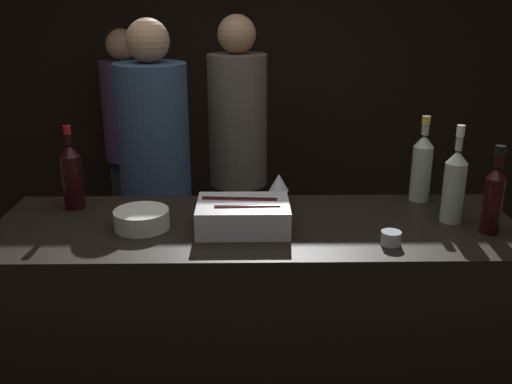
{
  "coord_description": "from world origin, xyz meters",
  "views": [
    {
      "loc": [
        -0.03,
        -1.7,
        1.86
      ],
      "look_at": [
        0.0,
        0.37,
        1.14
      ],
      "focal_mm": 40.0,
      "sensor_mm": 36.0,
      "label": 1
    }
  ],
  "objects_px": {
    "rose_wine_bottle": "(422,166)",
    "person_in_hoodie": "(156,175)",
    "wine_glass": "(279,183)",
    "red_wine_bottle_tall": "(72,175)",
    "red_wine_bottle_black_foil": "(494,196)",
    "bowl_white": "(142,219)",
    "white_wine_bottle": "(454,184)",
    "person_blond_tee": "(238,153)",
    "candle_votive": "(391,238)",
    "person_grey_polo": "(128,134)",
    "ice_bin_with_bottles": "(243,214)"
  },
  "relations": [
    {
      "from": "rose_wine_bottle",
      "to": "person_in_hoodie",
      "type": "distance_m",
      "value": 1.32
    },
    {
      "from": "wine_glass",
      "to": "red_wine_bottle_tall",
      "type": "bearing_deg",
      "value": -178.69
    },
    {
      "from": "red_wine_bottle_tall",
      "to": "red_wine_bottle_black_foil",
      "type": "height_order",
      "value": "red_wine_bottle_tall"
    },
    {
      "from": "bowl_white",
      "to": "white_wine_bottle",
      "type": "relative_size",
      "value": 0.55
    },
    {
      "from": "person_blond_tee",
      "to": "red_wine_bottle_tall",
      "type": "bearing_deg",
      "value": -150.2
    },
    {
      "from": "wine_glass",
      "to": "person_in_hoodie",
      "type": "relative_size",
      "value": 0.08
    },
    {
      "from": "wine_glass",
      "to": "red_wine_bottle_black_foil",
      "type": "relative_size",
      "value": 0.41
    },
    {
      "from": "wine_glass",
      "to": "candle_votive",
      "type": "relative_size",
      "value": 1.88
    },
    {
      "from": "bowl_white",
      "to": "person_grey_polo",
      "type": "bearing_deg",
      "value": 102.81
    },
    {
      "from": "red_wine_bottle_black_foil",
      "to": "person_in_hoodie",
      "type": "xyz_separation_m",
      "value": [
        -1.37,
        0.86,
        -0.18
      ]
    },
    {
      "from": "bowl_white",
      "to": "person_blond_tee",
      "type": "xyz_separation_m",
      "value": [
        0.35,
        1.18,
        -0.07
      ]
    },
    {
      "from": "red_wine_bottle_black_foil",
      "to": "person_blond_tee",
      "type": "relative_size",
      "value": 0.19
    },
    {
      "from": "person_in_hoodie",
      "to": "white_wine_bottle",
      "type": "bearing_deg",
      "value": -30.08
    },
    {
      "from": "candle_votive",
      "to": "person_grey_polo",
      "type": "xyz_separation_m",
      "value": [
        -1.35,
        2.12,
        -0.12
      ]
    },
    {
      "from": "red_wine_bottle_black_foil",
      "to": "person_grey_polo",
      "type": "relative_size",
      "value": 0.2
    },
    {
      "from": "candle_votive",
      "to": "red_wine_bottle_black_foil",
      "type": "relative_size",
      "value": 0.22
    },
    {
      "from": "ice_bin_with_bottles",
      "to": "wine_glass",
      "type": "height_order",
      "value": "wine_glass"
    },
    {
      "from": "white_wine_bottle",
      "to": "person_blond_tee",
      "type": "height_order",
      "value": "person_blond_tee"
    },
    {
      "from": "rose_wine_bottle",
      "to": "person_in_hoodie",
      "type": "xyz_separation_m",
      "value": [
        -1.21,
        0.5,
        -0.19
      ]
    },
    {
      "from": "red_wine_bottle_tall",
      "to": "person_in_hoodie",
      "type": "bearing_deg",
      "value": 66.94
    },
    {
      "from": "ice_bin_with_bottles",
      "to": "bowl_white",
      "type": "relative_size",
      "value": 1.66
    },
    {
      "from": "ice_bin_with_bottles",
      "to": "white_wine_bottle",
      "type": "xyz_separation_m",
      "value": [
        0.81,
        0.06,
        0.1
      ]
    },
    {
      "from": "candle_votive",
      "to": "red_wine_bottle_tall",
      "type": "height_order",
      "value": "red_wine_bottle_tall"
    },
    {
      "from": "wine_glass",
      "to": "white_wine_bottle",
      "type": "bearing_deg",
      "value": -16.24
    },
    {
      "from": "ice_bin_with_bottles",
      "to": "bowl_white",
      "type": "height_order",
      "value": "ice_bin_with_bottles"
    },
    {
      "from": "person_in_hoodie",
      "to": "wine_glass",
      "type": "bearing_deg",
      "value": -42.13
    },
    {
      "from": "red_wine_bottle_black_foil",
      "to": "candle_votive",
      "type": "bearing_deg",
      "value": -165.77
    },
    {
      "from": "wine_glass",
      "to": "white_wine_bottle",
      "type": "xyz_separation_m",
      "value": [
        0.66,
        -0.19,
        0.06
      ]
    },
    {
      "from": "white_wine_bottle",
      "to": "person_blond_tee",
      "type": "bearing_deg",
      "value": 126.84
    },
    {
      "from": "wine_glass",
      "to": "white_wine_bottle",
      "type": "height_order",
      "value": "white_wine_bottle"
    },
    {
      "from": "white_wine_bottle",
      "to": "person_in_hoodie",
      "type": "xyz_separation_m",
      "value": [
        -1.26,
        0.75,
        -0.19
      ]
    },
    {
      "from": "red_wine_bottle_tall",
      "to": "red_wine_bottle_black_foil",
      "type": "bearing_deg",
      "value": -10.19
    },
    {
      "from": "candle_votive",
      "to": "person_in_hoodie",
      "type": "height_order",
      "value": "person_in_hoodie"
    },
    {
      "from": "bowl_white",
      "to": "candle_votive",
      "type": "bearing_deg",
      "value": -10.35
    },
    {
      "from": "person_grey_polo",
      "to": "white_wine_bottle",
      "type": "bearing_deg",
      "value": 134.17
    },
    {
      "from": "candle_votive",
      "to": "red_wine_bottle_black_foil",
      "type": "distance_m",
      "value": 0.42
    },
    {
      "from": "candle_votive",
      "to": "white_wine_bottle",
      "type": "xyz_separation_m",
      "value": [
        0.29,
        0.22,
        0.13
      ]
    },
    {
      "from": "wine_glass",
      "to": "rose_wine_bottle",
      "type": "bearing_deg",
      "value": 4.98
    },
    {
      "from": "red_wine_bottle_tall",
      "to": "bowl_white",
      "type": "bearing_deg",
      "value": -35.29
    },
    {
      "from": "rose_wine_bottle",
      "to": "white_wine_bottle",
      "type": "bearing_deg",
      "value": -77.68
    },
    {
      "from": "ice_bin_with_bottles",
      "to": "person_grey_polo",
      "type": "xyz_separation_m",
      "value": [
        -0.83,
        1.97,
        -0.16
      ]
    },
    {
      "from": "wine_glass",
      "to": "rose_wine_bottle",
      "type": "relative_size",
      "value": 0.37
    },
    {
      "from": "ice_bin_with_bottles",
      "to": "bowl_white",
      "type": "bearing_deg",
      "value": 178.19
    },
    {
      "from": "ice_bin_with_bottles",
      "to": "red_wine_bottle_black_foil",
      "type": "bearing_deg",
      "value": -3.42
    },
    {
      "from": "red_wine_bottle_black_foil",
      "to": "person_in_hoodie",
      "type": "relative_size",
      "value": 0.19
    },
    {
      "from": "person_blond_tee",
      "to": "rose_wine_bottle",
      "type": "bearing_deg",
      "value": -73.66
    },
    {
      "from": "candle_votive",
      "to": "person_in_hoodie",
      "type": "xyz_separation_m",
      "value": [
        -0.98,
        0.96,
        -0.06
      ]
    },
    {
      "from": "wine_glass",
      "to": "white_wine_bottle",
      "type": "relative_size",
      "value": 0.36
    },
    {
      "from": "red_wine_bottle_black_foil",
      "to": "person_grey_polo",
      "type": "distance_m",
      "value": 2.68
    },
    {
      "from": "wine_glass",
      "to": "person_grey_polo",
      "type": "bearing_deg",
      "value": 119.66
    }
  ]
}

